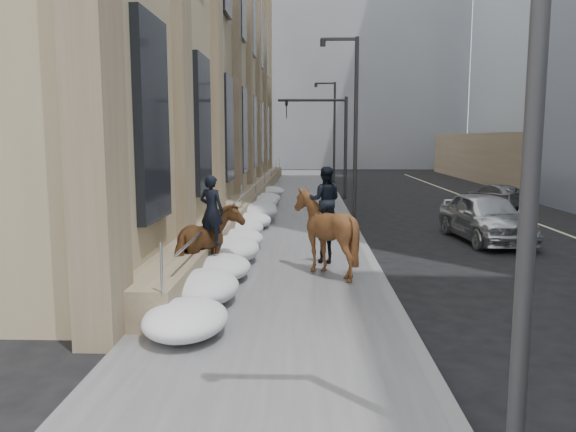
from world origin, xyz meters
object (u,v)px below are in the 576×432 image
object	(u,v)px
mounted_horse_right	(325,228)
car_silver	(486,217)
mounted_horse_left	(208,240)
pedestrian	(325,234)
car_grey	(495,196)

from	to	relation	value
mounted_horse_right	car_silver	distance (m)	7.97
mounted_horse_left	pedestrian	world-z (taller)	mounted_horse_left
mounted_horse_left	pedestrian	size ratio (longest dim) A/B	1.61
pedestrian	car_grey	distance (m)	17.13
pedestrian	car_grey	world-z (taller)	pedestrian
mounted_horse_left	mounted_horse_right	xyz separation A→B (m)	(2.87, 0.83, 0.18)
mounted_horse_left	car_grey	bearing A→B (deg)	-105.30
mounted_horse_right	mounted_horse_left	bearing A→B (deg)	20.96
mounted_horse_left	car_silver	xyz separation A→B (m)	(8.66, 6.28, -0.26)
car_silver	car_grey	world-z (taller)	car_silver
mounted_horse_right	car_grey	distance (m)	18.26
mounted_horse_right	car_grey	world-z (taller)	mounted_horse_right
mounted_horse_left	mounted_horse_right	size ratio (longest dim) A/B	0.94
car_grey	pedestrian	bearing A→B (deg)	38.85
car_silver	mounted_horse_left	bearing A→B (deg)	-149.20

